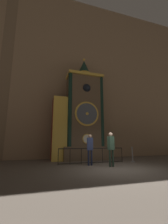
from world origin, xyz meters
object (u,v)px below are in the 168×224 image
at_px(clock_tower, 80,116).
at_px(stanchion_post, 133,157).
at_px(visitor_far, 111,145).
at_px(visitor_near, 90,146).

bearing_deg(clock_tower, stanchion_post, -32.72).
bearing_deg(visitor_far, visitor_near, 126.55).
distance_m(clock_tower, stanchion_post, 4.81).
bearing_deg(clock_tower, visitor_far, -77.16).
height_order(clock_tower, visitor_far, clock_tower).
relative_size(clock_tower, visitor_near, 4.75).
bearing_deg(clock_tower, visitor_near, -93.68).
relative_size(clock_tower, visitor_far, 4.52).
bearing_deg(visitor_near, stanchion_post, 25.67).
bearing_deg(stanchion_post, visitor_near, -168.27).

